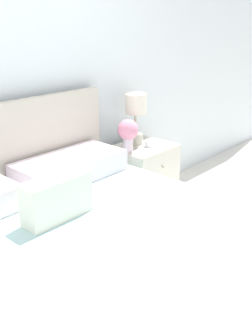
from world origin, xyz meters
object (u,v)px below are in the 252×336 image
object	(u,v)px
table_lamp	(136,111)
flower_vase	(128,132)
bed	(104,284)
teacup	(149,144)
nightstand	(143,179)

from	to	relation	value
table_lamp	flower_vase	world-z (taller)	table_lamp
bed	flower_vase	distance (m)	1.34
flower_vase	teacup	size ratio (longest dim) A/B	2.11
bed	teacup	world-z (taller)	bed
nightstand	flower_vase	world-z (taller)	flower_vase
nightstand	table_lamp	world-z (taller)	table_lamp
table_lamp	flower_vase	xyz separation A→B (m)	(-0.18, -0.08, -0.12)
nightstand	teacup	size ratio (longest dim) A/B	4.80
nightstand	teacup	world-z (taller)	teacup
table_lamp	bed	bearing A→B (deg)	-144.95
bed	nightstand	world-z (taller)	bed
flower_vase	teacup	distance (m)	0.23
nightstand	table_lamp	bearing A→B (deg)	87.81
nightstand	table_lamp	size ratio (longest dim) A/B	1.38
teacup	table_lamp	bearing A→B (deg)	94.84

